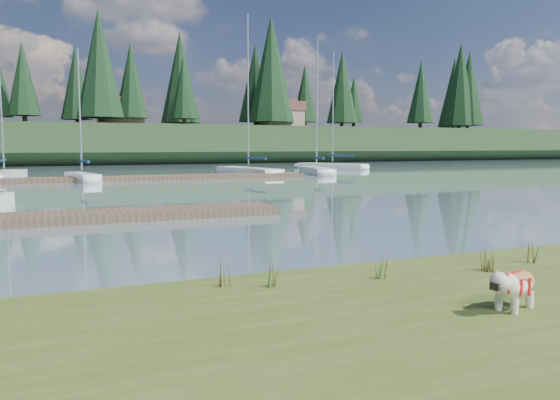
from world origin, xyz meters
name	(u,v)px	position (x,y,z in m)	size (l,w,h in m)	color
ground	(105,181)	(0.00, 30.00, 0.00)	(200.00, 200.00, 0.00)	gray
bank	(465,386)	(0.00, -6.00, 0.17)	(60.00, 9.00, 0.35)	#44531E
ridge	(76,145)	(0.00, 73.00, 2.50)	(200.00, 20.00, 5.00)	#1C3017
bulldog	(514,283)	(1.93, -4.73, 0.70)	(0.95, 0.56, 0.56)	silver
dock_near	(39,219)	(-4.00, 9.00, 0.15)	(16.00, 2.00, 0.30)	#4C3D2C
dock_far	(135,178)	(2.00, 30.00, 0.15)	(26.00, 2.20, 0.30)	#4C3D2C
sailboat_bg_1	(7,174)	(-6.56, 35.81, 0.33)	(2.99, 8.70, 12.68)	silver
sailboat_bg_2	(80,176)	(-1.64, 30.52, 0.33)	(2.29, 6.05, 9.15)	silver
sailboat_bg_3	(244,170)	(12.06, 35.14, 0.32)	(3.61, 9.51, 13.56)	silver
sailboat_bg_4	(315,170)	(18.01, 33.20, 0.33)	(3.14, 7.95, 11.52)	silver
sailboat_bg_5	(326,166)	(23.77, 41.91, 0.32)	(5.98, 8.35, 12.38)	silver
weed_0	(273,270)	(-0.56, -2.44, 0.61)	(0.17, 0.14, 0.63)	#475B23
weed_1	(380,266)	(1.23, -2.65, 0.56)	(0.17, 0.14, 0.50)	#475B23
weed_2	(485,254)	(3.22, -2.85, 0.64)	(0.17, 0.14, 0.70)	#475B23
weed_3	(226,270)	(-1.20, -2.11, 0.59)	(0.17, 0.14, 0.58)	#475B23
weed_4	(490,262)	(3.25, -2.95, 0.51)	(0.17, 0.14, 0.38)	#475B23
weed_5	(533,249)	(4.47, -2.73, 0.62)	(0.17, 0.14, 0.64)	#475B23
mud_lip	(285,288)	(0.00, -1.60, 0.07)	(60.00, 0.50, 0.14)	#33281C
conifer_4	(99,64)	(3.00, 66.00, 13.09)	(6.16, 6.16, 15.10)	#382619
conifer_5	(184,88)	(15.00, 70.00, 10.83)	(3.96, 3.96, 10.35)	#382619
conifer_6	(271,69)	(28.00, 68.00, 13.99)	(7.04, 7.04, 17.00)	#382619
conifer_7	(342,87)	(42.00, 71.00, 12.19)	(5.28, 5.28, 13.20)	#382619
conifer_8	(421,92)	(55.00, 67.00, 11.51)	(4.62, 4.62, 11.77)	#382619
conifer_9	(469,88)	(68.00, 70.00, 12.87)	(5.94, 5.94, 14.62)	#382619
house_1	(120,111)	(6.00, 71.00, 7.31)	(6.30, 5.30, 4.65)	gray
house_2	(281,114)	(30.00, 69.00, 7.31)	(6.30, 5.30, 4.65)	gray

